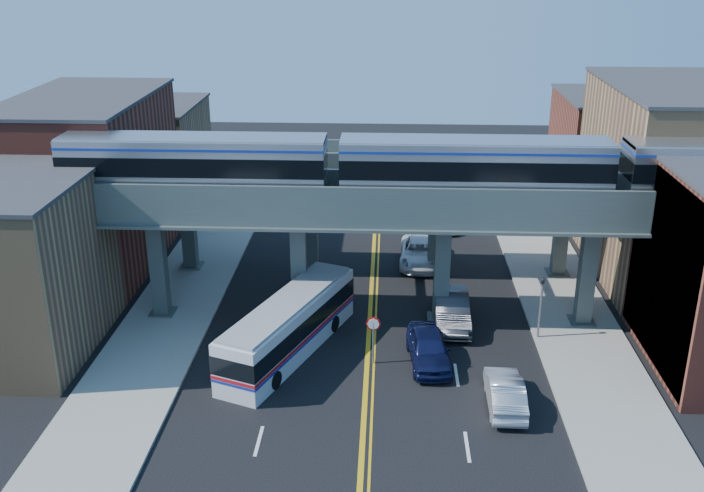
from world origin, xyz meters
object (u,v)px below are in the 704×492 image
at_px(car_lane_d, 441,215).
at_px(car_lane_b, 452,310).
at_px(transit_bus, 289,327).
at_px(transit_train, 474,166).
at_px(car_lane_c, 420,253).
at_px(car_parked_curb, 505,392).
at_px(traffic_signal, 541,301).
at_px(stop_sign, 373,332).
at_px(car_lane_a, 429,348).

bearing_deg(car_lane_d, car_lane_b, -95.64).
relative_size(transit_bus, car_lane_d, 2.00).
distance_m(transit_train, transit_bus, 12.93).
xyz_separation_m(car_lane_c, car_parked_curb, (3.36, -17.26, -0.04)).
xyz_separation_m(traffic_signal, transit_bus, (-13.32, -2.01, -0.85)).
relative_size(car_lane_b, car_parked_curb, 1.19).
distance_m(stop_sign, traffic_signal, 9.41).
height_order(traffic_signal, car_lane_d, traffic_signal).
bearing_deg(transit_train, car_lane_c, 105.24).
distance_m(transit_train, car_lane_d, 18.24).
xyz_separation_m(transit_train, transit_bus, (-9.59, -4.01, -7.69)).
relative_size(transit_train, transit_bus, 3.97).
xyz_separation_m(car_lane_d, car_parked_curb, (1.50, -24.94, -0.06)).
height_order(transit_train, car_lane_c, transit_train).
relative_size(car_lane_c, car_parked_curb, 1.24).
relative_size(transit_bus, car_lane_b, 2.05).
bearing_deg(car_lane_b, traffic_signal, -19.29).
bearing_deg(car_lane_c, car_parked_curb, -76.52).
relative_size(traffic_signal, car_lane_c, 0.73).
xyz_separation_m(stop_sign, car_lane_b, (4.32, 4.62, -0.86)).
height_order(transit_bus, car_parked_curb, transit_bus).
distance_m(transit_bus, car_lane_c, 14.52).
bearing_deg(car_lane_d, car_parked_curb, -90.88).
bearing_deg(car_lane_d, transit_train, -92.66).
xyz_separation_m(transit_bus, car_parked_curb, (10.62, -4.71, -0.71)).
height_order(transit_train, car_lane_b, transit_train).
bearing_deg(car_lane_a, transit_bus, 168.19).
relative_size(stop_sign, car_lane_c, 0.47).
relative_size(transit_bus, car_lane_c, 1.97).
xyz_separation_m(traffic_signal, car_lane_c, (-6.06, 10.54, -1.52)).
distance_m(car_lane_c, car_lane_d, 7.90).
bearing_deg(car_lane_b, stop_sign, -132.83).
height_order(transit_bus, car_lane_c, transit_bus).
bearing_deg(car_lane_b, car_lane_a, -108.21).
relative_size(car_lane_b, car_lane_c, 0.96).
distance_m(transit_bus, car_lane_a, 7.33).
bearing_deg(stop_sign, transit_train, 44.04).
relative_size(car_lane_a, car_parked_curb, 1.08).
bearing_deg(transit_bus, traffic_signal, -59.74).
bearing_deg(car_lane_c, transit_train, -72.28).
distance_m(transit_train, car_lane_a, 9.89).
distance_m(traffic_signal, car_lane_c, 12.25).
bearing_deg(transit_bus, car_lane_a, -74.76).
relative_size(traffic_signal, car_lane_b, 0.75).
relative_size(stop_sign, car_parked_curb, 0.58).
xyz_separation_m(transit_bus, car_lane_a, (7.26, -0.82, -0.61)).
bearing_deg(traffic_signal, car_lane_d, 102.98).
height_order(transit_bus, car_lane_a, transit_bus).
bearing_deg(transit_train, traffic_signal, -28.21).
bearing_deg(car_lane_c, stop_sign, -99.38).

